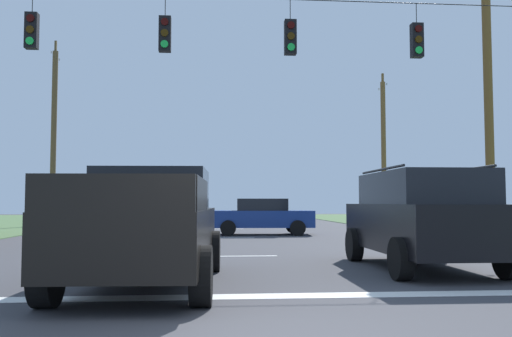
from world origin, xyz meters
TOP-DOWN VIEW (x-y plane):
  - stop_bar_stripe at (0.00, 2.57)m, footprint 15.50×0.45m
  - lane_dash_0 at (0.00, 8.57)m, footprint 2.50×0.15m
  - lane_dash_1 at (0.00, 15.77)m, footprint 2.50×0.15m
  - lane_dash_2 at (0.00, 22.91)m, footprint 2.50×0.15m
  - lane_dash_3 at (0.00, 28.66)m, footprint 2.50×0.15m
  - lane_dash_4 at (0.00, 36.01)m, footprint 2.50×0.15m
  - overhead_signal_span at (0.08, 9.09)m, footprint 18.36×0.31m
  - pickup_truck at (-1.48, 3.80)m, footprint 2.48×5.49m
  - suv_black at (3.86, 5.54)m, footprint 2.26×4.82m
  - distant_car_crossing_white at (12.87, 20.97)m, footprint 2.31×4.44m
  - distant_car_oncoming at (1.74, 17.80)m, footprint 4.38×2.18m
  - utility_pole_mid_right at (9.65, 13.60)m, footprint 0.32×1.90m
  - utility_pole_far_right at (9.73, 26.05)m, footprint 0.28×1.53m
  - utility_pole_far_left at (-9.49, 26.97)m, footprint 0.32×1.71m

SIDE VIEW (x-z plane):
  - stop_bar_stripe at x=0.00m, z-range 0.00..0.01m
  - lane_dash_0 at x=0.00m, z-range 0.00..0.01m
  - lane_dash_1 at x=0.00m, z-range 0.00..0.01m
  - lane_dash_2 at x=0.00m, z-range 0.00..0.01m
  - lane_dash_3 at x=0.00m, z-range 0.00..0.01m
  - lane_dash_4 at x=0.00m, z-range 0.00..0.01m
  - distant_car_crossing_white at x=12.87m, z-range 0.03..1.55m
  - distant_car_oncoming at x=1.74m, z-range 0.03..1.55m
  - pickup_truck at x=-1.48m, z-range -0.01..1.94m
  - suv_black at x=3.86m, z-range 0.03..2.09m
  - overhead_signal_span at x=0.08m, z-range 0.44..7.72m
  - utility_pole_far_right at x=9.73m, z-range -0.10..8.91m
  - utility_pole_mid_right at x=9.65m, z-range -0.22..10.35m
  - utility_pole_far_left at x=-9.49m, z-range -0.17..10.62m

